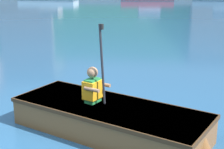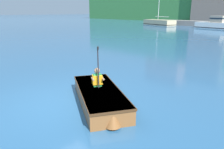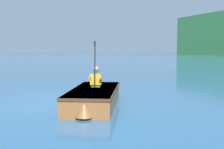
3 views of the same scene
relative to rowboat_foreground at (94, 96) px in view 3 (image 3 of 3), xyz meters
The scene contains 3 objects.
ground_plane 1.13m from the rowboat_foreground, 140.80° to the right, with size 300.00×300.00×0.00m, color #28567F.
rowboat_foreground is the anchor object (origin of this frame).
person_paddler 0.56m from the rowboat_foreground, 152.42° to the left, with size 0.44×0.44×1.23m.
Camera 3 is at (7.67, -1.65, 1.46)m, focal length 45.00 mm.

